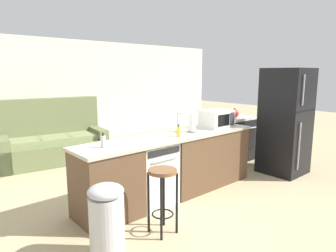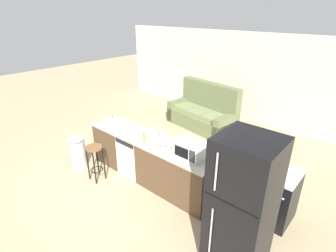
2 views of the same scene
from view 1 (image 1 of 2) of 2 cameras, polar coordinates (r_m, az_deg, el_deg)
The scene contains 15 objects.
ground_plane at distance 4.46m, azimuth -0.69°, elevation -13.39°, with size 24.00×24.00×0.00m, color tan.
wall_back at distance 7.91m, azimuth -19.23°, elevation 6.05°, with size 10.00×0.06×2.60m.
kitchen_counter at distance 4.46m, azimuth 1.66°, elevation -7.63°, with size 2.94×0.66×0.90m.
dishwasher at distance 4.16m, azimuth -3.34°, elevation -8.95°, with size 0.58×0.61×0.84m.
stove_range at distance 6.34m, azimuth 12.37°, elevation -2.23°, with size 0.76×0.68×0.90m.
refrigerator at distance 5.69m, azimuth 21.45°, elevation 0.81°, with size 0.72×0.73×1.86m.
microwave at distance 4.95m, azimuth 9.26°, elevation 1.38°, with size 0.50×0.37×0.28m.
sink_faucet at distance 4.45m, azimuth 2.01°, elevation 0.43°, with size 0.07×0.17×0.30m.
paper_towel_roll at distance 4.50m, azimuth 4.63°, elevation 0.60°, with size 0.14×0.14×0.28m.
soap_bottle at distance 4.18m, azimuth 2.04°, elevation -1.03°, with size 0.06×0.06×0.18m.
dish_soap_bottle at distance 3.65m, azimuth -12.24°, elevation -2.89°, with size 0.06×0.06×0.18m.
kettle at distance 6.05m, azimuth 12.57°, elevation 2.31°, with size 0.21×0.17×0.19m.
bar_stool at distance 3.36m, azimuth -1.04°, elevation -11.58°, with size 0.32×0.32×0.74m.
trash_bin at distance 3.08m, azimuth -11.59°, elevation -17.13°, with size 0.35×0.35×0.74m.
couch at distance 6.53m, azimuth -21.12°, elevation -2.85°, with size 2.11×1.19×1.27m.
Camera 1 is at (-2.65, -3.12, 1.77)m, focal length 32.00 mm.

